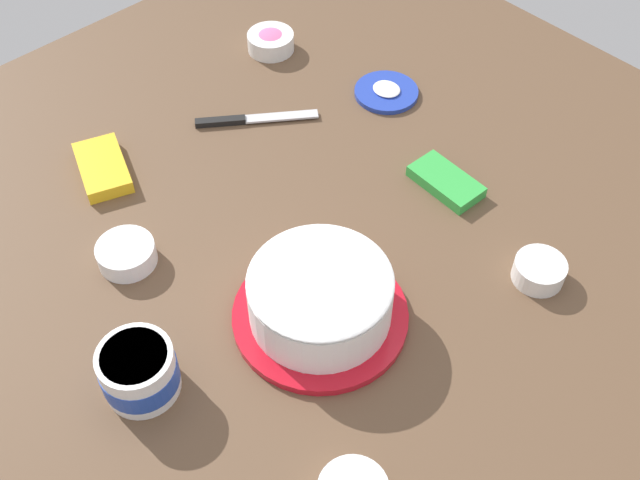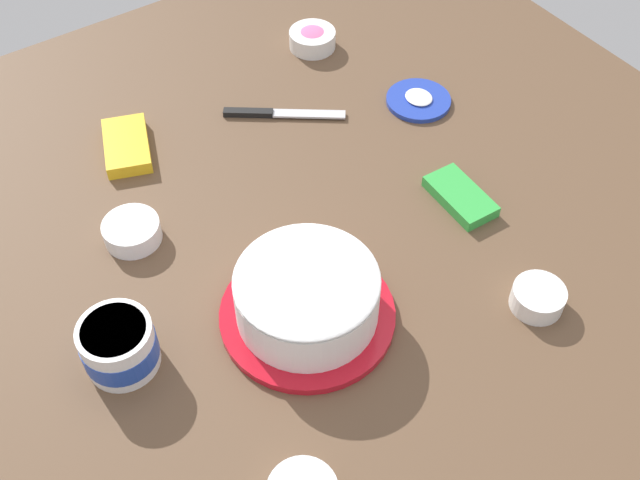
# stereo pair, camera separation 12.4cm
# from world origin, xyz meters

# --- Properties ---
(ground_plane) EXTENTS (1.54, 1.54, 0.00)m
(ground_plane) POSITION_xyz_m (0.00, 0.00, 0.00)
(ground_plane) COLOR brown
(frosted_cake) EXTENTS (0.27, 0.27, 0.11)m
(frosted_cake) POSITION_xyz_m (0.14, -0.13, 0.05)
(frosted_cake) COLOR red
(frosted_cake) RESTS_ON ground_plane
(frosting_tub) EXTENTS (0.11, 0.11, 0.08)m
(frosting_tub) POSITION_xyz_m (0.06, -0.40, 0.04)
(frosting_tub) COLOR white
(frosting_tub) RESTS_ON ground_plane
(frosting_tub_lid) EXTENTS (0.13, 0.13, 0.02)m
(frosting_tub_lid) POSITION_xyz_m (-0.16, 0.33, 0.01)
(frosting_tub_lid) COLOR #233DAD
(frosting_tub_lid) RESTS_ON ground_plane
(spreading_knife) EXTENTS (0.15, 0.20, 0.01)m
(spreading_knife) POSITION_xyz_m (-0.29, 0.07, 0.01)
(spreading_knife) COLOR silver
(spreading_knife) RESTS_ON ground_plane
(sprinkle_bowl_pink) EXTENTS (0.10, 0.10, 0.04)m
(sprinkle_bowl_pink) POSITION_xyz_m (-0.43, 0.26, 0.02)
(sprinkle_bowl_pink) COLOR white
(sprinkle_bowl_pink) RESTS_ON ground_plane
(sprinkle_bowl_blue) EXTENTS (0.10, 0.10, 0.04)m
(sprinkle_bowl_blue) POSITION_xyz_m (-0.15, -0.29, 0.02)
(sprinkle_bowl_blue) COLOR white
(sprinkle_bowl_blue) RESTS_ON ground_plane
(sprinkle_bowl_rainbow) EXTENTS (0.08, 0.08, 0.04)m
(sprinkle_bowl_rainbow) POSITION_xyz_m (0.32, 0.17, 0.02)
(sprinkle_bowl_rainbow) COLOR white
(sprinkle_bowl_rainbow) RESTS_ON ground_plane
(candy_box_lower) EXTENTS (0.13, 0.07, 0.02)m
(candy_box_lower) POSITION_xyz_m (0.09, 0.22, 0.01)
(candy_box_lower) COLOR green
(candy_box_lower) RESTS_ON ground_plane
(candy_box_upper) EXTENTS (0.16, 0.12, 0.03)m
(candy_box_upper) POSITION_xyz_m (-0.35, -0.20, 0.01)
(candy_box_upper) COLOR yellow
(candy_box_upper) RESTS_ON ground_plane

